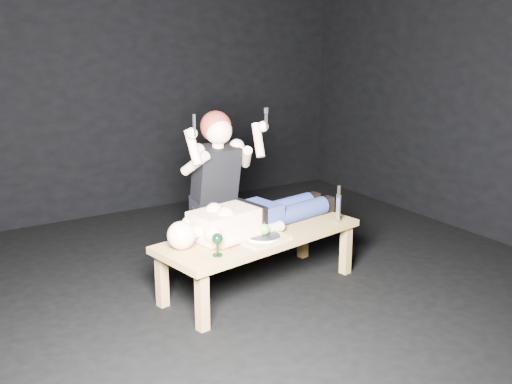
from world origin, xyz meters
The scene contains 13 objects.
ground centered at (0.00, 0.00, 0.00)m, with size 5.00×5.00×0.00m, color black.
back_wall centered at (0.00, 2.50, 1.50)m, with size 5.00×5.00×0.00m, color black.
table centered at (0.07, 0.07, 0.23)m, with size 1.59×0.59×0.45m, color #A9813A.
lying_man centered at (0.10, 0.17, 0.58)m, with size 1.52×0.46×0.25m, color #FABC9A, non-canonical shape.
kneeling_woman centered at (-0.05, 0.60, 0.68)m, with size 0.72×0.81×1.35m, color black, non-canonical shape.
serving_tray centered at (0.00, -0.09, 0.46)m, with size 0.35×0.26×0.02m, color tan.
plate centered at (0.00, -0.09, 0.48)m, with size 0.24×0.24×0.02m, color white.
apple centered at (0.02, -0.08, 0.53)m, with size 0.08×0.08×0.08m, color #4C9521.
goblet centered at (-0.41, -0.18, 0.53)m, with size 0.08×0.08×0.16m, color black, non-canonical shape.
fork_flat centered at (-0.27, -0.16, 0.45)m, with size 0.01×0.17×0.01m, color #B2B2B7.
knife_flat centered at (0.14, -0.07, 0.45)m, with size 0.01×0.17×0.01m, color #B2B2B7.
spoon_flat centered at (0.06, -0.03, 0.45)m, with size 0.01×0.17×0.01m, color #B2B2B7.
carving_knife centered at (0.73, -0.04, 0.60)m, with size 0.04×0.04×0.29m, color #B2B2B7, non-canonical shape.
Camera 1 is at (-2.20, -3.55, 1.96)m, focal length 42.78 mm.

